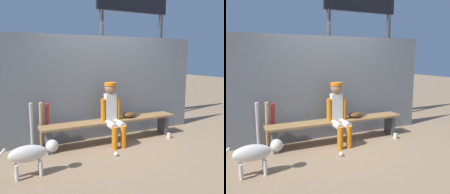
{
  "view_description": "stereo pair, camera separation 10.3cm",
  "coord_description": "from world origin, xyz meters",
  "views": [
    {
      "loc": [
        -2.0,
        -4.17,
        1.66
      ],
      "look_at": [
        0.0,
        0.0,
        0.9
      ],
      "focal_mm": 38.92,
      "sensor_mm": 36.0,
      "label": 1
    },
    {
      "loc": [
        -1.91,
        -4.21,
        1.66
      ],
      "look_at": [
        0.0,
        0.0,
        0.9
      ],
      "focal_mm": 38.92,
      "sensor_mm": 36.0,
      "label": 2
    }
  ],
  "objects": [
    {
      "name": "cup_on_bench",
      "position": [
        0.08,
        0.04,
        0.51
      ],
      "size": [
        0.08,
        0.08,
        0.11
      ],
      "primitive_type": "cylinder",
      "color": "red",
      "rests_on": "dugout_bench"
    },
    {
      "name": "chainlink_fence",
      "position": [
        0.0,
        0.37,
        1.04
      ],
      "size": [
        4.35,
        0.03,
        2.08
      ],
      "primitive_type": "cube",
      "color": "slate",
      "rests_on": "ground_plane"
    },
    {
      "name": "baseball",
      "position": [
        -0.25,
        -0.68,
        0.04
      ],
      "size": [
        0.07,
        0.07,
        0.07
      ],
      "primitive_type": "sphere",
      "color": "white",
      "rests_on": "ground_plane"
    },
    {
      "name": "scoreboard",
      "position": [
        1.23,
        1.25,
        2.77
      ],
      "size": [
        2.21,
        0.27,
        3.92
      ],
      "color": "#3F3F42",
      "rests_on": "ground_plane"
    },
    {
      "name": "player_seated",
      "position": [
        -0.04,
        -0.11,
        0.64
      ],
      "size": [
        0.41,
        0.55,
        1.19
      ],
      "color": "silver",
      "rests_on": "ground_plane"
    },
    {
      "name": "dog",
      "position": [
        -1.62,
        -0.79,
        0.34
      ],
      "size": [
        0.84,
        0.2,
        0.49
      ],
      "color": "beige",
      "rests_on": "ground_plane"
    },
    {
      "name": "ground_plane",
      "position": [
        0.0,
        0.0,
        0.0
      ],
      "size": [
        30.0,
        30.0,
        0.0
      ],
      "primitive_type": "plane",
      "color": "#937556"
    },
    {
      "name": "bat_aluminum_silver",
      "position": [
        -1.48,
        0.26,
        0.44
      ],
      "size": [
        0.08,
        0.17,
        0.87
      ],
      "primitive_type": "cylinder",
      "rotation": [
        0.12,
        0.0,
        -0.1
      ],
      "color": "#B7B7BC",
      "rests_on": "ground_plane"
    },
    {
      "name": "dugout_bench",
      "position": [
        0.0,
        0.0,
        0.36
      ],
      "size": [
        2.78,
        0.36,
        0.45
      ],
      "color": "olive",
      "rests_on": "ground_plane"
    },
    {
      "name": "bat_aluminum_red",
      "position": [
        -1.21,
        0.26,
        0.42
      ],
      "size": [
        0.08,
        0.21,
        0.84
      ],
      "primitive_type": "cylinder",
      "rotation": [
        0.17,
        0.0,
        0.06
      ],
      "color": "#B22323",
      "rests_on": "ground_plane"
    },
    {
      "name": "bat_wood_tan",
      "position": [
        -1.32,
        0.24,
        0.44
      ],
      "size": [
        0.07,
        0.19,
        0.87
      ],
      "primitive_type": "cylinder",
      "rotation": [
        0.15,
        0.0,
        0.04
      ],
      "color": "tan",
      "rests_on": "ground_plane"
    },
    {
      "name": "baseball_glove",
      "position": [
        0.39,
        0.0,
        0.51
      ],
      "size": [
        0.28,
        0.2,
        0.12
      ],
      "primitive_type": "ellipsoid",
      "color": "#593819",
      "rests_on": "dugout_bench"
    },
    {
      "name": "cup_on_ground",
      "position": [
        1.15,
        -0.33,
        0.06
      ],
      "size": [
        0.08,
        0.08,
        0.11
      ],
      "primitive_type": "cylinder",
      "color": "silver",
      "rests_on": "ground_plane"
    }
  ]
}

